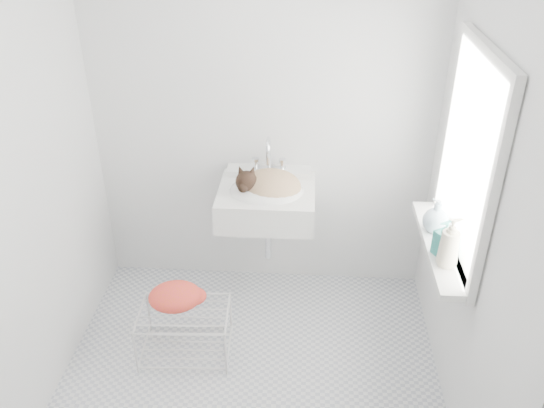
# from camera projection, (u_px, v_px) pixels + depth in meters

# --- Properties ---
(floor) EXTENTS (2.20, 2.00, 0.02)m
(floor) POSITION_uv_depth(u_px,v_px,m) (250.00, 376.00, 3.31)
(floor) COLOR silver
(floor) RESTS_ON ground
(back_wall) EXTENTS (2.20, 0.02, 2.50)m
(back_wall) POSITION_uv_depth(u_px,v_px,m) (263.00, 113.00, 3.55)
(back_wall) COLOR white
(back_wall) RESTS_ON ground
(right_wall) EXTENTS (0.02, 2.00, 2.50)m
(right_wall) POSITION_uv_depth(u_px,v_px,m) (481.00, 196.00, 2.62)
(right_wall) COLOR white
(right_wall) RESTS_ON ground
(left_wall) EXTENTS (0.02, 2.00, 2.50)m
(left_wall) POSITION_uv_depth(u_px,v_px,m) (21.00, 181.00, 2.75)
(left_wall) COLOR white
(left_wall) RESTS_ON ground
(window_glass) EXTENTS (0.01, 0.80, 1.00)m
(window_glass) POSITION_uv_depth(u_px,v_px,m) (471.00, 158.00, 2.75)
(window_glass) COLOR white
(window_glass) RESTS_ON right_wall
(window_frame) EXTENTS (0.04, 0.90, 1.10)m
(window_frame) POSITION_uv_depth(u_px,v_px,m) (468.00, 158.00, 2.75)
(window_frame) COLOR white
(window_frame) RESTS_ON right_wall
(windowsill) EXTENTS (0.16, 0.88, 0.04)m
(windowsill) POSITION_uv_depth(u_px,v_px,m) (440.00, 246.00, 3.01)
(windowsill) COLOR white
(windowsill) RESTS_ON right_wall
(sink) EXTENTS (0.60, 0.52, 0.24)m
(sink) POSITION_uv_depth(u_px,v_px,m) (267.00, 189.00, 3.52)
(sink) COLOR white
(sink) RESTS_ON back_wall
(faucet) EXTENTS (0.22, 0.15, 0.22)m
(faucet) POSITION_uv_depth(u_px,v_px,m) (269.00, 156.00, 3.61)
(faucet) COLOR silver
(faucet) RESTS_ON sink
(cat) EXTENTS (0.40, 0.31, 0.25)m
(cat) POSITION_uv_depth(u_px,v_px,m) (269.00, 184.00, 3.49)
(cat) COLOR tan
(cat) RESTS_ON sink
(wire_rack) EXTENTS (0.54, 0.39, 0.31)m
(wire_rack) POSITION_uv_depth(u_px,v_px,m) (185.00, 332.00, 3.42)
(wire_rack) COLOR silver
(wire_rack) RESTS_ON floor
(towel) EXTENTS (0.35, 0.27, 0.13)m
(towel) POSITION_uv_depth(u_px,v_px,m) (176.00, 301.00, 3.37)
(towel) COLOR #D46300
(towel) RESTS_ON wire_rack
(bottle_a) EXTENTS (0.10, 0.10, 0.23)m
(bottle_a) POSITION_uv_depth(u_px,v_px,m) (446.00, 265.00, 2.83)
(bottle_a) COLOR #EFE5C3
(bottle_a) RESTS_ON windowsill
(bottle_b) EXTENTS (0.12, 0.12, 0.20)m
(bottle_b) POSITION_uv_depth(u_px,v_px,m) (442.00, 254.00, 2.91)
(bottle_b) COLOR teal
(bottle_b) RESTS_ON windowsill
(bottle_c) EXTENTS (0.20, 0.20, 0.19)m
(bottle_c) POSITION_uv_depth(u_px,v_px,m) (434.00, 230.00, 3.11)
(bottle_c) COLOR silver
(bottle_c) RESTS_ON windowsill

